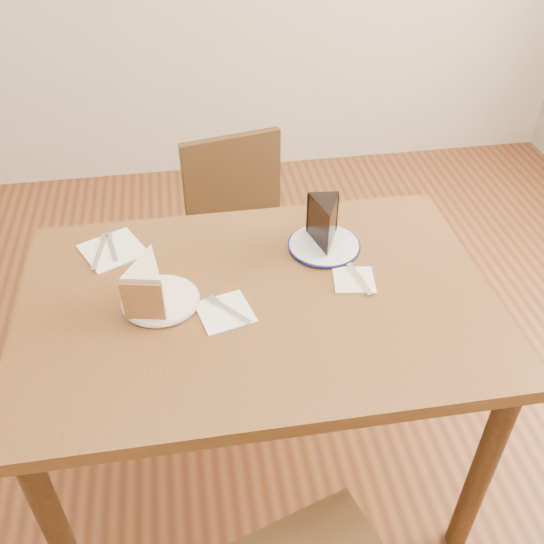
{
  "coord_description": "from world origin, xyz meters",
  "views": [
    {
      "loc": [
        -0.15,
        -1.14,
        1.78
      ],
      "look_at": [
        0.04,
        0.03,
        0.8
      ],
      "focal_mm": 40.0,
      "sensor_mm": 36.0,
      "label": 1
    }
  ],
  "objects_px": {
    "plate_navy": "(324,245)",
    "plate_cream": "(161,300)",
    "carrot_cake": "(149,282)",
    "table": "(259,325)",
    "chair_far": "(246,247)",
    "chocolate_cake": "(325,226)"
  },
  "relations": [
    {
      "from": "chair_far",
      "to": "plate_navy",
      "type": "distance_m",
      "value": 0.53
    },
    {
      "from": "chair_far",
      "to": "plate_navy",
      "type": "relative_size",
      "value": 4.32
    },
    {
      "from": "chair_far",
      "to": "plate_navy",
      "type": "xyz_separation_m",
      "value": [
        0.18,
        -0.41,
        0.29
      ]
    },
    {
      "from": "carrot_cake",
      "to": "plate_cream",
      "type": "bearing_deg",
      "value": -6.59
    },
    {
      "from": "plate_navy",
      "to": "chair_far",
      "type": "bearing_deg",
      "value": 113.33
    },
    {
      "from": "carrot_cake",
      "to": "chair_far",
      "type": "bearing_deg",
      "value": 73.19
    },
    {
      "from": "chair_far",
      "to": "carrot_cake",
      "type": "distance_m",
      "value": 0.72
    },
    {
      "from": "plate_cream",
      "to": "chocolate_cake",
      "type": "bearing_deg",
      "value": 19.37
    },
    {
      "from": "table",
      "to": "chair_far",
      "type": "bearing_deg",
      "value": 86.41
    },
    {
      "from": "table",
      "to": "chocolate_cake",
      "type": "xyz_separation_m",
      "value": [
        0.21,
        0.18,
        0.17
      ]
    },
    {
      "from": "table",
      "to": "plate_cream",
      "type": "xyz_separation_m",
      "value": [
        -0.24,
        0.02,
        0.1
      ]
    },
    {
      "from": "plate_navy",
      "to": "chocolate_cake",
      "type": "xyz_separation_m",
      "value": [
        0.0,
        0.0,
        0.07
      ]
    },
    {
      "from": "chair_far",
      "to": "carrot_cake",
      "type": "relative_size",
      "value": 6.25
    },
    {
      "from": "chair_far",
      "to": "carrot_cake",
      "type": "height_order",
      "value": "carrot_cake"
    },
    {
      "from": "table",
      "to": "carrot_cake",
      "type": "xyz_separation_m",
      "value": [
        -0.26,
        0.03,
        0.16
      ]
    },
    {
      "from": "plate_cream",
      "to": "plate_navy",
      "type": "bearing_deg",
      "value": 19.14
    },
    {
      "from": "table",
      "to": "carrot_cake",
      "type": "height_order",
      "value": "carrot_cake"
    },
    {
      "from": "plate_navy",
      "to": "plate_cream",
      "type": "bearing_deg",
      "value": -160.86
    },
    {
      "from": "chocolate_cake",
      "to": "plate_navy",
      "type": "bearing_deg",
      "value": 80.25
    },
    {
      "from": "chair_far",
      "to": "plate_cream",
      "type": "relative_size",
      "value": 4.5
    },
    {
      "from": "chair_far",
      "to": "table",
      "type": "bearing_deg",
      "value": 74.62
    },
    {
      "from": "table",
      "to": "plate_navy",
      "type": "xyz_separation_m",
      "value": [
        0.21,
        0.18,
        0.1
      ]
    }
  ]
}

